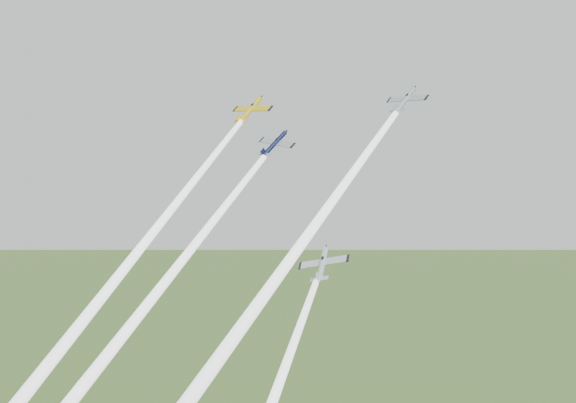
# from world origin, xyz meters

# --- Properties ---
(plane_yellow) EXTENTS (10.09, 8.63, 7.36)m
(plane_yellow) POSITION_xyz_m (-14.95, 6.53, 107.87)
(plane_yellow) COLOR yellow
(smoke_trail_yellow) EXTENTS (11.43, 57.44, 53.29)m
(smoke_trail_yellow) POSITION_xyz_m (-19.81, -23.59, 79.90)
(smoke_trail_yellow) COLOR white
(plane_navy) EXTENTS (9.22, 7.53, 7.04)m
(plane_navy) POSITION_xyz_m (-4.90, -1.82, 101.20)
(plane_navy) COLOR #0C1135
(smoke_trail_navy) EXTENTS (14.75, 53.66, 50.33)m
(smoke_trail_navy) POSITION_xyz_m (-11.55, -29.94, 74.70)
(smoke_trail_navy) COLOR white
(plane_silver_right) EXTENTS (8.87, 7.90, 6.00)m
(plane_silver_right) POSITION_xyz_m (15.75, 2.57, 107.54)
(plane_silver_right) COLOR #A7ADB5
(smoke_trail_silver_right) EXTENTS (16.90, 52.17, 49.43)m
(smoke_trail_silver_right) POSITION_xyz_m (7.95, -24.74, 81.49)
(smoke_trail_silver_right) COLOR white
(plane_silver_low) EXTENTS (9.58, 7.40, 7.78)m
(plane_silver_low) POSITION_xyz_m (6.94, -7.89, 82.92)
(plane_silver_low) COLOR silver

